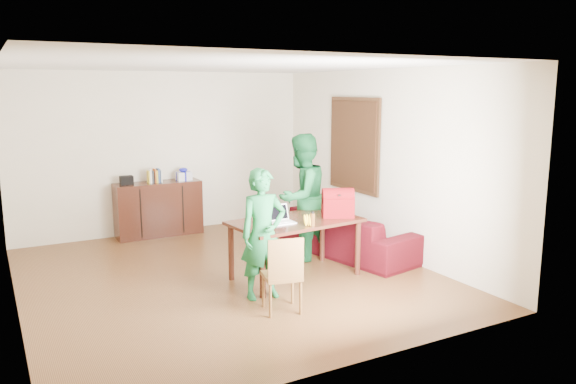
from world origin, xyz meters
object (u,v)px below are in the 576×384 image
table (295,227)px  sofa (348,233)px  chair (282,289)px  laptop (282,220)px  bottle (313,219)px  red_bag (338,206)px  person_near (263,234)px  person_far (302,197)px

table → sofa: size_ratio=0.78×
chair → laptop: laptop is taller
bottle → red_bag: 0.62m
person_near → person_far: size_ratio=0.85×
chair → person_near: size_ratio=0.56×
person_far → laptop: 1.04m
chair → laptop: size_ratio=2.78×
person_far → person_near: bearing=20.8°
person_near → sofa: (1.88, 0.97, -0.44)m
table → bottle: bottle is taller
red_bag → sofa: (0.62, 0.64, -0.59)m
table → person_far: 0.85m
table → chair: 1.22m
person_near → bottle: person_near is taller
person_near → bottle: (0.70, 0.05, 0.09)m
person_far → red_bag: size_ratio=4.45×
red_bag → person_near: bearing=-140.5°
chair → person_near: (0.01, 0.48, 0.51)m
table → person_far: (0.48, 0.67, 0.23)m
laptop → sofa: 1.64m
person_far → red_bag: bearing=74.1°
laptop → bottle: (0.26, -0.30, 0.05)m
chair → red_bag: bearing=45.5°
chair → laptop: bearing=74.6°
laptop → bottle: 0.40m
table → red_bag: red_bag is taller
bottle → chair: bearing=-142.9°
person_near → laptop: 0.57m
person_near → laptop: (0.44, 0.36, 0.04)m
chair → sofa: (1.88, 1.45, 0.07)m
laptop → red_bag: bearing=-1.3°
chair → person_near: person_near is taller
sofa → red_bag: bearing=124.5°
chair → bottle: bottle is taller
red_bag → sofa: red_bag is taller
table → laptop: 0.29m
person_near → red_bag: bearing=18.2°
person_near → person_far: (1.15, 1.11, 0.14)m
table → bottle: (0.02, -0.38, 0.19)m
sofa → person_far: bearing=67.9°
person_far → chair: bearing=30.8°
chair → person_far: bearing=66.6°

